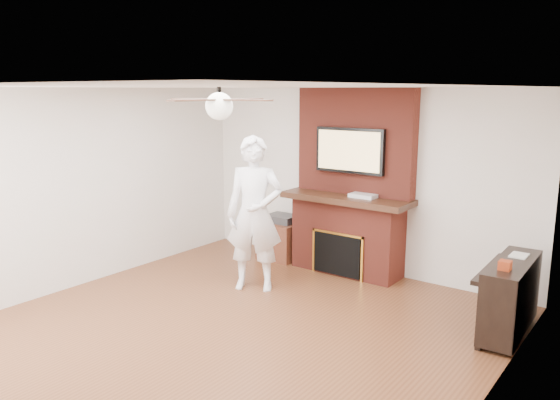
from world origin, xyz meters
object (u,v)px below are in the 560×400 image
Objects in this scene: fireplace at (350,201)px; person at (255,214)px; side_table at (282,238)px; piano at (510,295)px.

person is at bearing -115.03° from fireplace.
piano reaches higher than side_table.
person is at bearing -171.34° from piano.
piano is (2.31, -0.77, -0.58)m from fireplace.
side_table is (-1.10, -0.07, -0.69)m from fireplace.
person reaches higher than piano.
piano is at bearing -18.34° from fireplace.
fireplace is at bearing 36.29° from person.
side_table is at bearing 83.06° from person.
person is at bearing -69.07° from side_table.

